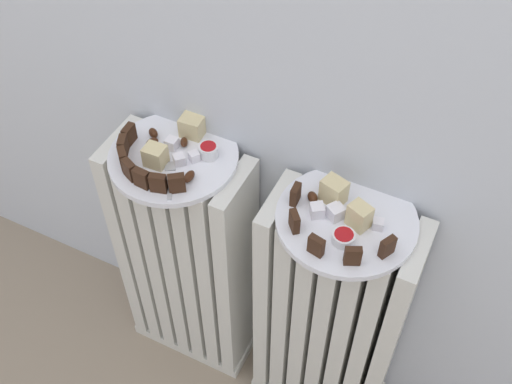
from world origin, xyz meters
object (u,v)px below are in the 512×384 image
object	(u,v)px
radiator_right	(329,321)
fork	(170,177)
plate_left	(173,157)
plate_right	(346,220)
jam_bowl_left	(209,150)
radiator_left	(188,262)
jam_bowl_right	(343,237)

from	to	relation	value
radiator_right	fork	size ratio (longest dim) A/B	7.53
plate_left	plate_right	size ratio (longest dim) A/B	1.00
plate_right	jam_bowl_left	bearing A→B (deg)	174.56
plate_left	jam_bowl_left	size ratio (longest dim) A/B	6.86
plate_right	fork	world-z (taller)	fork
radiator_left	radiator_right	bearing A→B (deg)	0.00
radiator_left	radiator_right	size ratio (longest dim) A/B	1.00
plate_left	plate_right	distance (m)	0.35
radiator_right	jam_bowl_right	xyz separation A→B (m)	(0.01, -0.05, 0.36)
plate_left	fork	xyz separation A→B (m)	(0.03, -0.05, 0.01)
radiator_left	fork	size ratio (longest dim) A/B	7.53
plate_left	fork	size ratio (longest dim) A/B	2.81
radiator_left	radiator_right	distance (m)	0.35
plate_left	jam_bowl_left	world-z (taller)	jam_bowl_left
plate_left	jam_bowl_right	world-z (taller)	jam_bowl_right
radiator_right	jam_bowl_left	size ratio (longest dim) A/B	18.37
fork	radiator_left	bearing A→B (deg)	115.73
plate_left	jam_bowl_right	bearing A→B (deg)	-8.00
radiator_right	fork	distance (m)	0.48
radiator_left	plate_left	size ratio (longest dim) A/B	2.68
radiator_right	plate_right	distance (m)	0.35
plate_right	radiator_left	bearing A→B (deg)	-180.00
plate_right	jam_bowl_left	world-z (taller)	jam_bowl_left
plate_right	jam_bowl_right	bearing A→B (deg)	-76.76
jam_bowl_left	jam_bowl_right	size ratio (longest dim) A/B	0.92
jam_bowl_right	fork	distance (m)	0.34
radiator_left	jam_bowl_right	bearing A→B (deg)	-8.00
plate_right	jam_bowl_right	size ratio (longest dim) A/B	6.33
radiator_left	jam_bowl_left	world-z (taller)	jam_bowl_left
radiator_right	jam_bowl_left	xyz separation A→B (m)	(-0.29, 0.03, 0.37)
radiator_left	plate_left	xyz separation A→B (m)	(-0.00, 0.00, 0.35)
radiator_left	plate_right	size ratio (longest dim) A/B	2.68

